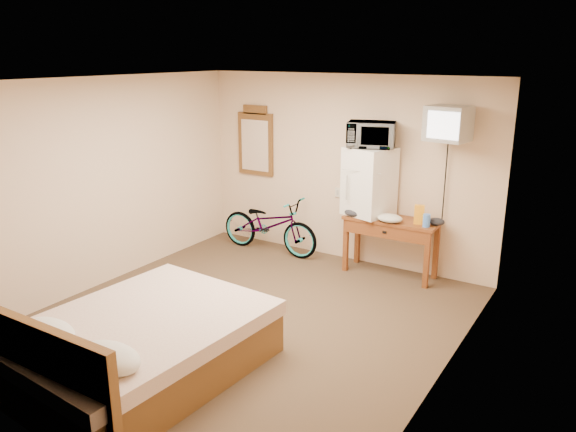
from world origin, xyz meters
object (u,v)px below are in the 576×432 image
object	(u,v)px
crt_television	(448,124)
bicycle	(269,225)
desk	(390,230)
blue_cup	(427,221)
mini_fridge	(369,181)
bed	(135,346)
microwave	(371,135)
wall_mirror	(256,142)

from	to	relation	value
crt_television	bicycle	world-z (taller)	crt_television
bicycle	desk	bearing A→B (deg)	-88.73
desk	blue_cup	distance (m)	0.53
crt_television	bicycle	size ratio (longest dim) A/B	0.39
mini_fridge	crt_television	xyz separation A→B (m)	(0.96, -0.04, 0.80)
blue_cup	bed	distance (m)	3.66
blue_cup	mini_fridge	bearing A→B (deg)	170.87
mini_fridge	crt_television	size ratio (longest dim) A/B	1.45
microwave	crt_television	size ratio (longest dim) A/B	0.96
microwave	bed	world-z (taller)	microwave
microwave	crt_television	xyz separation A→B (m)	(0.96, -0.04, 0.20)
mini_fridge	wall_mirror	distance (m)	1.94
desk	microwave	distance (m)	1.22
bed	wall_mirror	bearing A→B (deg)	108.93
wall_mirror	desk	bearing A→B (deg)	-6.83
bicycle	bed	bearing A→B (deg)	-167.27
mini_fridge	bed	distance (m)	3.61
desk	wall_mirror	world-z (taller)	wall_mirror
mini_fridge	crt_television	distance (m)	1.25
mini_fridge	microwave	bearing A→B (deg)	56.25
bed	desk	bearing A→B (deg)	73.64
desk	mini_fridge	world-z (taller)	mini_fridge
blue_cup	bicycle	world-z (taller)	blue_cup
desk	bed	bearing A→B (deg)	-106.36
mini_fridge	wall_mirror	world-z (taller)	wall_mirror
blue_cup	bed	size ratio (longest dim) A/B	0.07
wall_mirror	bicycle	distance (m)	1.24
microwave	bed	xyz separation A→B (m)	(-0.65, -3.44, -1.49)
microwave	mini_fridge	bearing A→B (deg)	-141.69
mini_fridge	wall_mirror	xyz separation A→B (m)	(-1.90, 0.21, 0.33)
crt_television	bicycle	bearing A→B (deg)	-178.06
bed	microwave	bearing A→B (deg)	79.23
microwave	bicycle	xyz separation A→B (m)	(-1.45, -0.13, -1.37)
blue_cup	crt_television	size ratio (longest dim) A/B	0.26
microwave	crt_television	distance (m)	0.98
desk	bed	world-z (taller)	bed
microwave	blue_cup	bearing A→B (deg)	-27.08
mini_fridge	crt_television	world-z (taller)	crt_television
bed	crt_television	bearing A→B (deg)	64.55
mini_fridge	bicycle	world-z (taller)	mini_fridge
crt_television	bed	world-z (taller)	crt_television
desk	crt_television	world-z (taller)	crt_television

